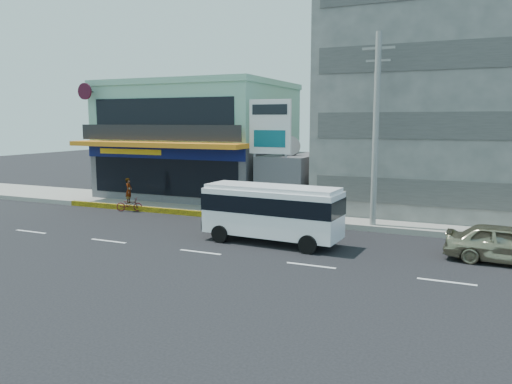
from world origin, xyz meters
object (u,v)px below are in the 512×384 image
(satellite_dish, at_px, (288,154))
(motorcycle_rider, at_px, (129,200))
(billboard, at_px, (270,133))
(shop_building, at_px, (200,143))
(concrete_building, at_px, (467,98))
(utility_pole_near, at_px, (376,131))
(sedan, at_px, (506,244))
(minibus, at_px, (272,209))

(satellite_dish, bearing_deg, motorcycle_rider, -155.13)
(billboard, bearing_deg, shop_building, 147.68)
(concrete_building, height_order, utility_pole_near, concrete_building)
(billboard, xyz_separation_m, motorcycle_rider, (-8.56, -2.40, -4.23))
(sedan, bearing_deg, billboard, 68.46)
(utility_pole_near, bearing_deg, sedan, -33.32)
(shop_building, xyz_separation_m, utility_pole_near, (14.00, -6.55, 1.15))
(billboard, bearing_deg, minibus, -67.13)
(billboard, xyz_separation_m, sedan, (12.50, -5.74, -4.14))
(shop_building, height_order, sedan, shop_building)
(concrete_building, distance_m, minibus, 15.48)
(shop_building, distance_m, satellite_dish, 8.54)
(satellite_dish, bearing_deg, billboard, -105.52)
(concrete_building, relative_size, motorcycle_rider, 7.60)
(motorcycle_rider, bearing_deg, satellite_dish, 24.87)
(sedan, bearing_deg, shop_building, 65.47)
(satellite_dish, height_order, motorcycle_rider, satellite_dish)
(shop_building, relative_size, billboard, 1.80)
(concrete_building, xyz_separation_m, minibus, (-7.78, -12.25, -5.39))
(shop_building, bearing_deg, satellite_dish, -20.21)
(shop_building, bearing_deg, minibus, -47.60)
(satellite_dish, height_order, minibus, satellite_dish)
(billboard, relative_size, motorcycle_rider, 3.28)
(sedan, bearing_deg, concrete_building, 12.97)
(concrete_building, bearing_deg, motorcycle_rider, -156.72)
(sedan, bearing_deg, utility_pole_near, 59.82)
(utility_pole_near, bearing_deg, satellite_dish, 149.04)
(shop_building, relative_size, utility_pole_near, 1.24)
(utility_pole_near, bearing_deg, minibus, -129.13)
(minibus, bearing_deg, concrete_building, 57.57)
(satellite_dish, xyz_separation_m, minibus, (2.22, -8.25, -1.97))
(minibus, bearing_deg, shop_building, 132.40)
(shop_building, relative_size, satellite_dish, 8.27)
(utility_pole_near, relative_size, motorcycle_rider, 4.75)
(sedan, relative_size, motorcycle_rider, 2.19)
(concrete_building, height_order, minibus, concrete_building)
(shop_building, xyz_separation_m, concrete_building, (18.00, 1.05, 3.00))
(shop_building, relative_size, concrete_building, 0.77)
(utility_pole_near, xyz_separation_m, motorcycle_rider, (-15.06, -0.60, -4.46))
(sedan, xyz_separation_m, motorcycle_rider, (-21.06, 3.34, -0.09))
(satellite_dish, bearing_deg, sedan, -32.16)
(sedan, distance_m, motorcycle_rider, 21.32)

